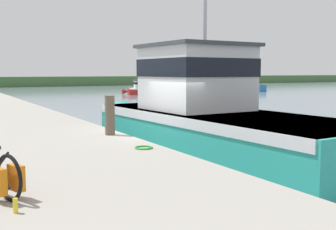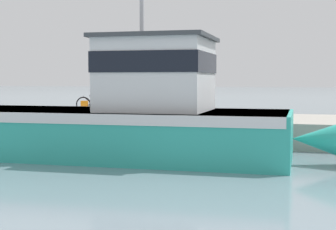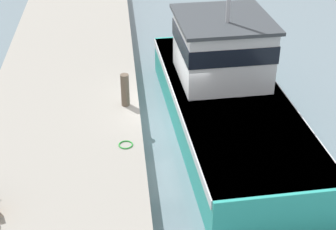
{
  "view_description": "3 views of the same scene",
  "coord_description": "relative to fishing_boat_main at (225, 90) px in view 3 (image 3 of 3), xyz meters",
  "views": [
    {
      "loc": [
        -5.97,
        -11.8,
        2.81
      ],
      "look_at": [
        -0.78,
        -2.3,
        1.7
      ],
      "focal_mm": 45.0,
      "sensor_mm": 36.0,
      "label": 1
    },
    {
      "loc": [
        16.88,
        5.8,
        2.44
      ],
      "look_at": [
        0.5,
        0.55,
        1.26
      ],
      "focal_mm": 55.0,
      "sensor_mm": 36.0,
      "label": 2
    },
    {
      "loc": [
        -1.67,
        -15.8,
        9.92
      ],
      "look_at": [
        -0.17,
        -1.53,
        1.33
      ],
      "focal_mm": 55.0,
      "sensor_mm": 36.0,
      "label": 3
    }
  ],
  "objects": [
    {
      "name": "fishing_boat_main",
      "position": [
        0.0,
        0.0,
        0.0
      ],
      "size": [
        4.35,
        12.88,
        10.91
      ],
      "rotation": [
        0.0,
        0.0,
        0.05
      ],
      "color": "teal",
      "rests_on": "ground_plane"
    },
    {
      "name": "ground_plane",
      "position": [
        -2.01,
        0.09,
        -1.35
      ],
      "size": [
        320.0,
        320.0,
        0.0
      ],
      "primitive_type": "plane",
      "color": "gray"
    },
    {
      "name": "dock_pier",
      "position": [
        -5.74,
        0.09,
        -0.88
      ],
      "size": [
        5.35,
        80.0,
        0.94
      ],
      "primitive_type": "cube",
      "color": "#A39E93",
      "rests_on": "ground_plane"
    },
    {
      "name": "hose_coil",
      "position": [
        -3.61,
        -2.48,
        -0.38
      ],
      "size": [
        0.45,
        0.45,
        0.04
      ],
      "primitive_type": "torus",
      "color": "green",
      "rests_on": "dock_pier"
    },
    {
      "name": "mooring_post",
      "position": [
        -3.53,
        0.05,
        0.18
      ],
      "size": [
        0.29,
        0.29,
        1.18
      ],
      "primitive_type": "cylinder",
      "color": "brown",
      "rests_on": "dock_pier"
    }
  ]
}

